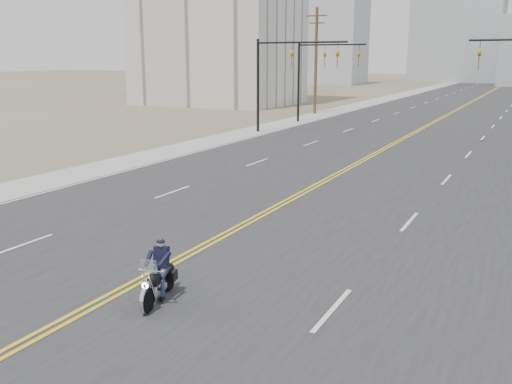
{
  "coord_description": "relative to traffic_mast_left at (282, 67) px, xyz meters",
  "views": [
    {
      "loc": [
        8.87,
        -7.45,
        5.59
      ],
      "look_at": [
        1.2,
        7.66,
        1.6
      ],
      "focal_mm": 40.0,
      "sensor_mm": 36.0,
      "label": 1
    }
  ],
  "objects": [
    {
      "name": "road",
      "position": [
        8.98,
        38.0,
        -4.93
      ],
      "size": [
        20.0,
        200.0,
        0.01
      ],
      "primitive_type": "cube",
      "color": "#303033",
      "rests_on": "ground"
    },
    {
      "name": "sidewalk_left",
      "position": [
        -2.52,
        38.0,
        -4.93
      ],
      "size": [
        3.0,
        200.0,
        0.01
      ],
      "primitive_type": "cube",
      "color": "#A5A5A0",
      "rests_on": "ground"
    },
    {
      "name": "traffic_mast_left",
      "position": [
        0.0,
        0.0,
        0.0
      ],
      "size": [
        7.1,
        0.26,
        7.0
      ],
      "color": "black",
      "rests_on": "ground"
    },
    {
      "name": "motorcyclist",
      "position": [
        10.14,
        -29.34,
        -4.21
      ],
      "size": [
        1.24,
        2.0,
        1.45
      ],
      "primitive_type": null,
      "rotation": [
        0.0,
        0.0,
        3.4
      ],
      "color": "black",
      "rests_on": "ground"
    },
    {
      "name": "haze_bldg_d",
      "position": [
        -3.02,
        108.0,
        8.06
      ],
      "size": [
        20.0,
        15.0,
        26.0
      ],
      "primitive_type": "cube",
      "color": "#ADB2B7",
      "rests_on": "ground"
    },
    {
      "name": "haze_bldg_f",
      "position": [
        -41.02,
        98.0,
        3.06
      ],
      "size": [
        12.0,
        12.0,
        16.0
      ],
      "primitive_type": "cube",
      "color": "#ADB2B7",
      "rests_on": "ground"
    },
    {
      "name": "haze_bldg_a",
      "position": [
        -26.02,
        83.0,
        6.06
      ],
      "size": [
        14.0,
        12.0,
        22.0
      ],
      "primitive_type": "cube",
      "color": "#B7BCC6",
      "rests_on": "ground"
    },
    {
      "name": "utility_pole_left",
      "position": [
        -3.52,
        16.0,
        0.54
      ],
      "size": [
        2.2,
        0.3,
        10.5
      ],
      "color": "brown",
      "rests_on": "ground"
    },
    {
      "name": "ground_plane",
      "position": [
        8.98,
        -32.0,
        -4.94
      ],
      "size": [
        400.0,
        400.0,
        0.0
      ],
      "primitive_type": "plane",
      "color": "#776D56",
      "rests_on": "ground"
    },
    {
      "name": "traffic_mast_far",
      "position": [
        -0.33,
        8.0,
        -0.06
      ],
      "size": [
        6.1,
        0.26,
        7.0
      ],
      "color": "black",
      "rests_on": "ground"
    }
  ]
}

